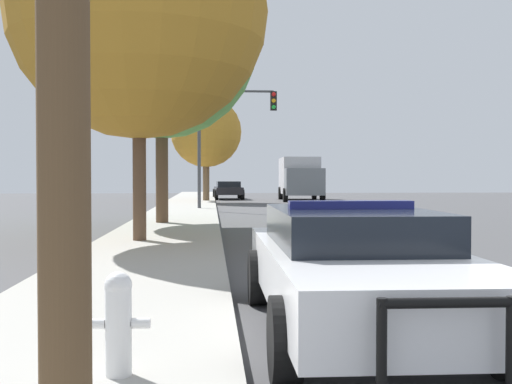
# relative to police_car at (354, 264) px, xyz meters

# --- Properties ---
(sidewalk_left) EXTENTS (3.00, 110.00, 0.13)m
(sidewalk_left) POSITION_rel_police_car_xyz_m (-2.76, -0.61, -0.66)
(sidewalk_left) COLOR #A3A099
(sidewalk_left) RESTS_ON ground_plane
(police_car) EXTENTS (2.11, 5.25, 1.39)m
(police_car) POSITION_rel_police_car_xyz_m (0.00, 0.00, 0.00)
(police_car) COLOR white
(police_car) RESTS_ON ground_plane
(fire_hydrant) EXTENTS (0.48, 0.21, 0.80)m
(fire_hydrant) POSITION_rel_police_car_xyz_m (-2.23, -1.75, -0.17)
(fire_hydrant) COLOR white
(fire_hydrant) RESTS_ON sidewalk_left
(traffic_light) EXTENTS (3.76, 0.35, 5.69)m
(traffic_light) POSITION_rel_police_car_xyz_m (-0.67, 23.76, 3.40)
(traffic_light) COLOR #424247
(traffic_light) RESTS_ON sidewalk_left
(car_background_distant) EXTENTS (2.16, 4.48, 1.26)m
(car_background_distant) POSITION_rel_police_car_xyz_m (-0.30, 38.54, -0.02)
(car_background_distant) COLOR black
(car_background_distant) RESTS_ON ground_plane
(box_truck) EXTENTS (2.85, 7.37, 2.89)m
(box_truck) POSITION_rel_police_car_xyz_m (4.46, 36.14, 0.84)
(box_truck) COLOR slate
(box_truck) RESTS_ON ground_plane
(tree_sidewalk_far) EXTENTS (4.39, 4.39, 6.45)m
(tree_sidewalk_far) POSITION_rel_police_car_xyz_m (-1.82, 33.18, 3.65)
(tree_sidewalk_far) COLOR brown
(tree_sidewalk_far) RESTS_ON sidewalk_left
(tree_sidewalk_near) EXTENTS (6.12, 6.12, 8.52)m
(tree_sidewalk_near) POSITION_rel_police_car_xyz_m (-3.21, 8.65, 4.86)
(tree_sidewalk_near) COLOR brown
(tree_sidewalk_near) RESTS_ON sidewalk_left
(tree_sidewalk_mid) EXTENTS (6.26, 6.26, 9.00)m
(tree_sidewalk_mid) POSITION_rel_police_car_xyz_m (-3.12, 14.43, 5.27)
(tree_sidewalk_mid) COLOR brown
(tree_sidewalk_mid) RESTS_ON sidewalk_left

